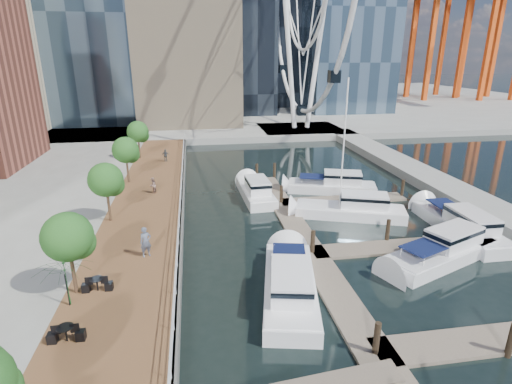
{
  "coord_description": "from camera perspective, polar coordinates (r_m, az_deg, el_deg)",
  "views": [
    {
      "loc": [
        -4.75,
        -15.88,
        13.13
      ],
      "look_at": [
        -0.13,
        13.19,
        3.0
      ],
      "focal_mm": 28.0,
      "sensor_mm": 36.0,
      "label": 1
    }
  ],
  "objects": [
    {
      "name": "seawall",
      "position": [
        33.39,
        -10.52,
        -3.57
      ],
      "size": [
        0.25,
        60.0,
        1.0
      ],
      "primitive_type": "cube",
      "color": "#595954",
      "rests_on": "ground"
    },
    {
      "name": "street_trees",
      "position": [
        31.86,
        -20.7,
        1.62
      ],
      "size": [
        2.6,
        42.6,
        4.6
      ],
      "color": "#3F2B1C",
      "rests_on": "ground"
    },
    {
      "name": "pedestrian_near",
      "position": [
        26.24,
        -15.49,
        -6.89
      ],
      "size": [
        0.85,
        0.72,
        1.97
      ],
      "primitive_type": "imported",
      "rotation": [
        0.0,
        0.0,
        0.4
      ],
      "color": "#50586B",
      "rests_on": "boardwalk"
    },
    {
      "name": "ground",
      "position": [
        21.15,
        6.34,
        -19.53
      ],
      "size": [
        520.0,
        520.0,
        0.0
      ],
      "primitive_type": "plane",
      "color": "black",
      "rests_on": "ground"
    },
    {
      "name": "port_cranes",
      "position": [
        133.17,
        25.6,
        20.23
      ],
      "size": [
        40.0,
        52.0,
        38.0
      ],
      "color": "#D84C14",
      "rests_on": "ground"
    },
    {
      "name": "land_far",
      "position": [
        118.65,
        -6.86,
        12.75
      ],
      "size": [
        200.0,
        114.0,
        1.0
      ],
      "primitive_type": "cube",
      "color": "gray",
      "rests_on": "ground"
    },
    {
      "name": "cafe_tables",
      "position": [
        19.05,
        -25.93,
        -21.39
      ],
      "size": [
        2.5,
        13.7,
        0.74
      ],
      "color": "black",
      "rests_on": "ground"
    },
    {
      "name": "pier",
      "position": [
        71.55,
        6.38,
        8.71
      ],
      "size": [
        14.0,
        12.0,
        1.0
      ],
      "primitive_type": "cube",
      "color": "gray",
      "rests_on": "ground"
    },
    {
      "name": "yacht_foreground",
      "position": [
        29.98,
        24.82,
        -8.89
      ],
      "size": [
        10.23,
        6.26,
        2.15
      ],
      "primitive_type": null,
      "rotation": [
        0.0,
        0.0,
        1.96
      ],
      "color": "silver",
      "rests_on": "ground"
    },
    {
      "name": "pedestrian_far",
      "position": [
        49.16,
        -12.79,
        5.12
      ],
      "size": [
        0.91,
        0.46,
        1.49
      ],
      "primitive_type": "imported",
      "rotation": [
        0.0,
        0.0,
        3.03
      ],
      "color": "#30373C",
      "rests_on": "boardwalk"
    },
    {
      "name": "pedestrian_mid",
      "position": [
        38.0,
        -14.53,
        0.93
      ],
      "size": [
        0.82,
        0.9,
        1.49
      ],
      "primitive_type": "imported",
      "rotation": [
        0.0,
        0.0,
        -2.02
      ],
      "color": "gray",
      "rests_on": "boardwalk"
    },
    {
      "name": "boardwalk",
      "position": [
        33.63,
        -15.64,
        -3.81
      ],
      "size": [
        6.0,
        60.0,
        1.0
      ],
      "primitive_type": "cube",
      "color": "brown",
      "rests_on": "ground"
    },
    {
      "name": "breakwater",
      "position": [
        45.38,
        24.49,
        1.08
      ],
      "size": [
        4.0,
        60.0,
        1.0
      ],
      "primitive_type": "cube",
      "color": "gray",
      "rests_on": "ground"
    },
    {
      "name": "floating_docks",
      "position": [
        31.47,
        15.74,
        -5.45
      ],
      "size": [
        16.0,
        34.0,
        2.6
      ],
      "color": "#6D6051",
      "rests_on": "ground"
    },
    {
      "name": "moored_yachts",
      "position": [
        32.96,
        14.19,
        -5.1
      ],
      "size": [
        18.9,
        36.1,
        11.5
      ],
      "color": "white",
      "rests_on": "ground"
    },
    {
      "name": "railing",
      "position": [
        33.02,
        -10.8,
        -1.94
      ],
      "size": [
        0.1,
        60.0,
        1.05
      ],
      "primitive_type": null,
      "color": "white",
      "rests_on": "boardwalk"
    }
  ]
}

